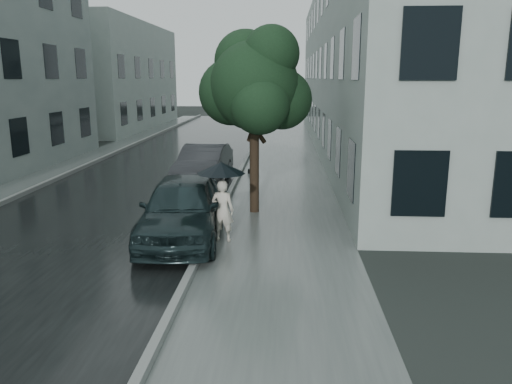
# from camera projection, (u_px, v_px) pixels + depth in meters

# --- Properties ---
(ground) EXTENTS (120.00, 120.00, 0.00)m
(ground) POSITION_uv_depth(u_px,v_px,m) (269.00, 273.00, 10.22)
(ground) COLOR black
(ground) RESTS_ON ground
(sidewalk) EXTENTS (3.50, 60.00, 0.01)m
(sidewalk) POSITION_uv_depth(u_px,v_px,m) (284.00, 169.00, 21.88)
(sidewalk) COLOR slate
(sidewalk) RESTS_ON ground
(kerb_near) EXTENTS (0.15, 60.00, 0.15)m
(kerb_near) POSITION_uv_depth(u_px,v_px,m) (243.00, 167.00, 21.97)
(kerb_near) COLOR slate
(kerb_near) RESTS_ON ground
(asphalt_road) EXTENTS (6.85, 60.00, 0.00)m
(asphalt_road) POSITION_uv_depth(u_px,v_px,m) (164.00, 167.00, 22.19)
(asphalt_road) COLOR black
(asphalt_road) RESTS_ON ground
(kerb_far) EXTENTS (0.15, 60.00, 0.15)m
(kerb_far) POSITION_uv_depth(u_px,v_px,m) (87.00, 165.00, 22.38)
(kerb_far) COLOR slate
(kerb_far) RESTS_ON ground
(sidewalk_far) EXTENTS (1.70, 60.00, 0.01)m
(sidewalk_far) POSITION_uv_depth(u_px,v_px,m) (67.00, 166.00, 22.45)
(sidewalk_far) COLOR #4C5451
(sidewalk_far) RESTS_ON ground
(building_near) EXTENTS (7.02, 36.00, 9.00)m
(building_near) POSITION_uv_depth(u_px,v_px,m) (379.00, 67.00, 27.86)
(building_near) COLOR #93A19B
(building_near) RESTS_ON ground
(building_far_b) EXTENTS (7.02, 18.00, 8.00)m
(building_far_b) POSITION_uv_depth(u_px,v_px,m) (108.00, 76.00, 39.30)
(building_far_b) COLOR #93A19B
(building_far_b) RESTS_ON ground
(pedestrian) EXTENTS (0.60, 0.43, 1.52)m
(pedestrian) POSITION_uv_depth(u_px,v_px,m) (223.00, 211.00, 12.07)
(pedestrian) COLOR beige
(pedestrian) RESTS_ON sidewalk
(umbrella) EXTENTS (1.47, 1.47, 1.07)m
(umbrella) POSITION_uv_depth(u_px,v_px,m) (221.00, 168.00, 11.83)
(umbrella) COLOR black
(umbrella) RESTS_ON ground
(street_tree) EXTENTS (3.30, 2.99, 5.33)m
(street_tree) POSITION_uv_depth(u_px,v_px,m) (255.00, 84.00, 14.15)
(street_tree) COLOR #332619
(street_tree) RESTS_ON ground
(lamp_post) EXTENTS (0.84, 0.37, 5.56)m
(lamp_post) POSITION_uv_depth(u_px,v_px,m) (247.00, 96.00, 20.09)
(lamp_post) COLOR black
(lamp_post) RESTS_ON ground
(car_near) EXTENTS (2.13, 4.70, 1.57)m
(car_near) POSITION_uv_depth(u_px,v_px,m) (182.00, 208.00, 12.20)
(car_near) COLOR black
(car_near) RESTS_ON ground
(car_far) EXTENTS (1.77, 4.47, 1.45)m
(car_far) POSITION_uv_depth(u_px,v_px,m) (204.00, 164.00, 18.70)
(car_far) COLOR #27292C
(car_far) RESTS_ON ground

